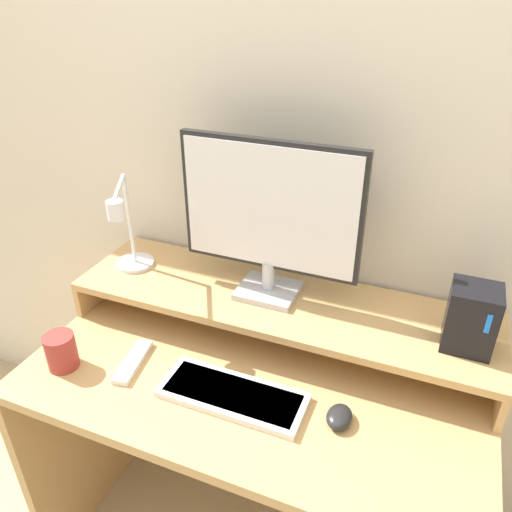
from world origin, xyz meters
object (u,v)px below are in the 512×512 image
(desk_lamp, at_px, (128,238))
(keyboard, at_px, (233,395))
(router_dock, at_px, (471,318))
(mug, at_px, (61,351))
(mouse, at_px, (339,417))
(monitor, at_px, (270,215))
(remote_control, at_px, (133,362))

(desk_lamp, relative_size, keyboard, 0.83)
(router_dock, bearing_deg, mug, -161.03)
(keyboard, bearing_deg, mouse, 5.32)
(monitor, height_order, mug, monitor)
(keyboard, bearing_deg, remote_control, 177.77)
(desk_lamp, xyz_separation_m, keyboard, (0.44, -0.24, -0.24))
(desk_lamp, relative_size, mug, 3.02)
(keyboard, distance_m, mug, 0.47)
(keyboard, bearing_deg, router_dock, 28.08)
(mouse, height_order, remote_control, mouse)
(keyboard, xyz_separation_m, mouse, (0.26, 0.02, 0.01))
(mouse, bearing_deg, keyboard, -174.68)
(monitor, bearing_deg, remote_control, -133.36)
(desk_lamp, bearing_deg, mouse, -17.15)
(router_dock, relative_size, keyboard, 0.45)
(keyboard, relative_size, remote_control, 2.08)
(mug, bearing_deg, monitor, 39.76)
(keyboard, distance_m, mouse, 0.26)
(monitor, xyz_separation_m, keyboard, (0.02, -0.31, -0.35))
(keyboard, xyz_separation_m, mug, (-0.47, -0.06, 0.04))
(router_dock, xyz_separation_m, keyboard, (-0.51, -0.27, -0.19))
(mouse, bearing_deg, desk_lamp, 162.85)
(monitor, xyz_separation_m, remote_control, (-0.28, -0.29, -0.36))
(router_dock, relative_size, remote_control, 0.95)
(desk_lamp, xyz_separation_m, remote_control, (0.14, -0.23, -0.24))
(mouse, height_order, mug, mug)
(mouse, relative_size, remote_control, 0.46)
(router_dock, bearing_deg, monitor, 176.31)
(desk_lamp, bearing_deg, monitor, 8.78)
(monitor, distance_m, mug, 0.66)
(keyboard, relative_size, mug, 3.66)
(router_dock, relative_size, mouse, 2.06)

